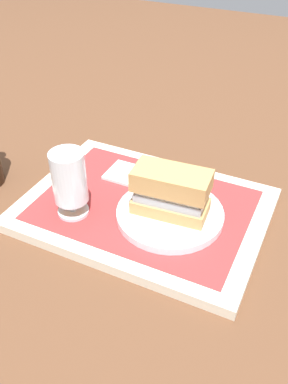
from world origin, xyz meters
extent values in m
plane|color=brown|center=(0.00, 0.00, 0.00)|extent=(3.00, 3.00, 0.00)
cube|color=beige|center=(0.00, 0.00, 0.01)|extent=(0.44, 0.32, 0.02)
cube|color=#9E2D2D|center=(0.00, 0.00, 0.02)|extent=(0.38, 0.27, 0.00)
cylinder|color=white|center=(-0.06, 0.01, 0.03)|extent=(0.19, 0.19, 0.01)
cube|color=tan|center=(-0.06, 0.01, 0.05)|extent=(0.13, 0.07, 0.02)
cube|color=#9EA3A8|center=(-0.06, 0.01, 0.07)|extent=(0.12, 0.07, 0.02)
cube|color=silver|center=(-0.06, 0.01, 0.08)|extent=(0.11, 0.06, 0.01)
sphere|color=#47932D|center=(-0.01, 0.02, 0.09)|extent=(0.04, 0.04, 0.04)
cube|color=tan|center=(-0.06, 0.01, 0.10)|extent=(0.13, 0.07, 0.04)
cylinder|color=silver|center=(0.11, 0.08, 0.02)|extent=(0.06, 0.06, 0.01)
cylinder|color=silver|center=(0.11, 0.08, 0.04)|extent=(0.01, 0.01, 0.02)
cylinder|color=silver|center=(0.11, 0.08, 0.10)|extent=(0.06, 0.06, 0.09)
cylinder|color=gold|center=(0.11, 0.08, 0.08)|extent=(0.06, 0.06, 0.05)
cylinder|color=white|center=(0.11, 0.08, 0.11)|extent=(0.05, 0.05, 0.01)
cube|color=white|center=(0.07, -0.07, 0.02)|extent=(0.09, 0.07, 0.01)
camera|label=1|loc=(-0.26, 0.54, 0.51)|focal=39.19mm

